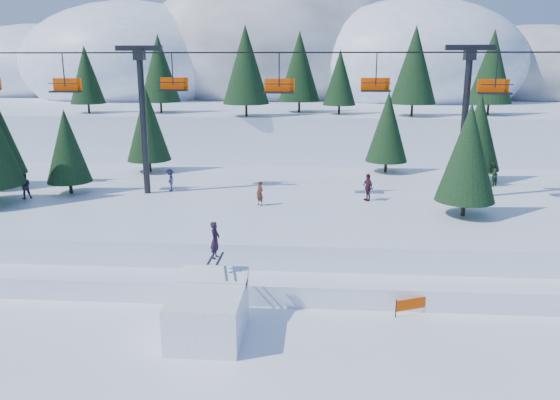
# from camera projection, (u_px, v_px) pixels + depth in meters

# --- Properties ---
(ground) EXTENTS (160.00, 160.00, 0.00)m
(ground) POSITION_uv_depth(u_px,v_px,m) (232.00, 361.00, 21.97)
(ground) COLOR white
(ground) RESTS_ON ground
(mid_shelf) EXTENTS (70.00, 22.00, 2.50)m
(mid_shelf) POSITION_uv_depth(u_px,v_px,m) (272.00, 212.00, 39.06)
(mid_shelf) COLOR white
(mid_shelf) RESTS_ON ground
(berm) EXTENTS (70.00, 6.00, 1.10)m
(berm) POSITION_uv_depth(u_px,v_px,m) (255.00, 273.00, 29.57)
(berm) COLOR white
(berm) RESTS_ON ground
(mountain_ridge) EXTENTS (119.00, 61.09, 26.46)m
(mountain_ridge) POSITION_uv_depth(u_px,v_px,m) (271.00, 75.00, 90.87)
(mountain_ridge) COLOR white
(mountain_ridge) RESTS_ON ground
(jump_kicker) EXTENTS (3.07, 4.32, 4.78)m
(jump_kicker) POSITION_uv_depth(u_px,v_px,m) (208.00, 312.00, 23.70)
(jump_kicker) COLOR white
(jump_kicker) RESTS_ON ground
(chairlift) EXTENTS (46.99, 3.21, 10.28)m
(chairlift) POSITION_uv_depth(u_px,v_px,m) (279.00, 98.00, 37.09)
(chairlift) COLOR black
(chairlift) RESTS_ON mid_shelf
(conifer_stand) EXTENTS (64.24, 17.73, 9.44)m
(conifer_stand) POSITION_uv_depth(u_px,v_px,m) (280.00, 134.00, 38.30)
(conifer_stand) COLOR black
(conifer_stand) RESTS_ON mid_shelf
(distant_skiers) EXTENTS (34.51, 8.20, 1.88)m
(distant_skiers) POSITION_uv_depth(u_px,v_px,m) (302.00, 181.00, 39.24)
(distant_skiers) COLOR #243D3E
(distant_skiers) RESTS_ON mid_shelf
(banner_near) EXTENTS (2.64, 1.16, 0.90)m
(banner_near) POSITION_uv_depth(u_px,v_px,m) (422.00, 303.00, 26.01)
(banner_near) COLOR black
(banner_near) RESTS_ON ground
(banner_far) EXTENTS (2.79, 0.69, 0.90)m
(banner_far) POSITION_uv_depth(u_px,v_px,m) (470.00, 291.00, 27.38)
(banner_far) COLOR black
(banner_far) RESTS_ON ground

